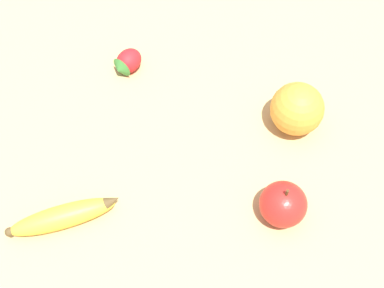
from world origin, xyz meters
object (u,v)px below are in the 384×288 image
at_px(orange, 297,109).
at_px(strawberry, 127,62).
at_px(banana, 64,216).
at_px(apple, 283,204).

xyz_separation_m(orange, strawberry, (-0.22, 0.21, -0.02)).
bearing_deg(orange, strawberry, 136.81).
xyz_separation_m(banana, apple, (0.31, -0.10, 0.01)).
distance_m(banana, orange, 0.40).
bearing_deg(strawberry, apple, 78.50).
distance_m(orange, strawberry, 0.31).
bearing_deg(banana, apple, -15.52).
relative_size(banana, strawberry, 2.61).
xyz_separation_m(strawberry, apple, (0.13, -0.35, 0.01)).
distance_m(banana, apple, 0.33).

